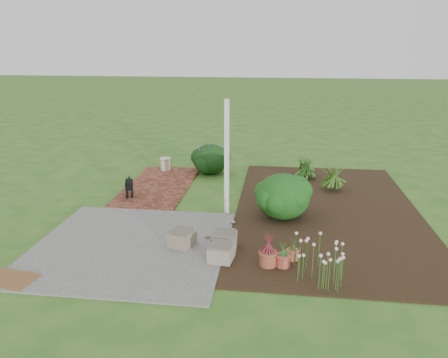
# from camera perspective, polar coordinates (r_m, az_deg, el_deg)

# --- Properties ---
(ground) EXTENTS (80.00, 80.00, 0.00)m
(ground) POSITION_cam_1_polar(r_m,az_deg,el_deg) (9.57, -1.50, -4.67)
(ground) COLOR #2F631F
(ground) RESTS_ON ground
(concrete_patio) EXTENTS (3.50, 3.50, 0.04)m
(concrete_patio) POSITION_cam_1_polar(r_m,az_deg,el_deg) (8.30, -12.06, -8.51)
(concrete_patio) COLOR #5D5D5B
(concrete_patio) RESTS_ON ground
(brick_path) EXTENTS (1.60, 3.50, 0.04)m
(brick_path) POSITION_cam_1_polar(r_m,az_deg,el_deg) (11.53, -8.53, -0.88)
(brick_path) COLOR maroon
(brick_path) RESTS_ON ground
(garden_bed) EXTENTS (4.00, 7.00, 0.03)m
(garden_bed) POSITION_cam_1_polar(r_m,az_deg,el_deg) (9.99, 13.31, -4.09)
(garden_bed) COLOR black
(garden_bed) RESTS_ON ground
(veranda_post) EXTENTS (0.10, 0.10, 2.50)m
(veranda_post) POSITION_cam_1_polar(r_m,az_deg,el_deg) (9.23, 0.38, 2.69)
(veranda_post) COLOR white
(veranda_post) RESTS_ON ground
(stone_trough_near) EXTENTS (0.44, 0.44, 0.29)m
(stone_trough_near) POSITION_cam_1_polar(r_m,az_deg,el_deg) (7.89, 0.04, -8.19)
(stone_trough_near) COLOR gray
(stone_trough_near) RESTS_ON concrete_patio
(stone_trough_mid) EXTENTS (0.44, 0.44, 0.26)m
(stone_trough_mid) POSITION_cam_1_polar(r_m,az_deg,el_deg) (7.52, -0.39, -9.66)
(stone_trough_mid) COLOR gray
(stone_trough_mid) RESTS_ON concrete_patio
(stone_trough_far) EXTENTS (0.51, 0.51, 0.27)m
(stone_trough_far) POSITION_cam_1_polar(r_m,az_deg,el_deg) (8.07, -5.51, -7.75)
(stone_trough_far) COLOR #726154
(stone_trough_far) RESTS_ON concrete_patio
(coir_doormat) EXTENTS (0.85, 0.61, 0.02)m
(coir_doormat) POSITION_cam_1_polar(r_m,az_deg,el_deg) (7.78, -26.20, -11.62)
(coir_doormat) COLOR brown
(coir_doormat) RESTS_ON concrete_patio
(black_dog) EXTENTS (0.30, 0.57, 0.51)m
(black_dog) POSITION_cam_1_polar(r_m,az_deg,el_deg) (10.69, -12.30, -0.74)
(black_dog) COLOR black
(black_dog) RESTS_ON brick_path
(cream_ceramic_urn) EXTENTS (0.31, 0.31, 0.36)m
(cream_ceramic_urn) POSITION_cam_1_polar(r_m,az_deg,el_deg) (12.81, -7.69, 1.93)
(cream_ceramic_urn) COLOR beige
(cream_ceramic_urn) RESTS_ON brick_path
(evergreen_shrub) EXTENTS (1.20, 1.20, 0.97)m
(evergreen_shrub) POSITION_cam_1_polar(r_m,az_deg,el_deg) (9.30, 7.70, -2.10)
(evergreen_shrub) COLOR #0B380B
(evergreen_shrub) RESTS_ON garden_bed
(agapanthus_clump_back) EXTENTS (1.18, 1.18, 0.83)m
(agapanthus_clump_back) POSITION_cam_1_polar(r_m,az_deg,el_deg) (11.26, 14.07, 0.62)
(agapanthus_clump_back) COLOR #113D0F
(agapanthus_clump_back) RESTS_ON garden_bed
(agapanthus_clump_front) EXTENTS (0.94, 0.94, 0.78)m
(agapanthus_clump_front) POSITION_cam_1_polar(r_m,az_deg,el_deg) (12.11, 10.62, 1.89)
(agapanthus_clump_front) COLOR #184214
(agapanthus_clump_front) RESTS_ON garden_bed
(pink_flower_patch) EXTENTS (1.04, 1.04, 0.63)m
(pink_flower_patch) POSITION_cam_1_polar(r_m,az_deg,el_deg) (7.06, 12.22, -10.41)
(pink_flower_patch) COLOR #113D0F
(pink_flower_patch) RESTS_ON garden_bed
(terracotta_pot_bronze) EXTENTS (0.35, 0.35, 0.24)m
(terracotta_pot_bronze) POSITION_cam_1_polar(r_m,az_deg,el_deg) (7.43, 5.76, -10.29)
(terracotta_pot_bronze) COLOR brown
(terracotta_pot_bronze) RESTS_ON garden_bed
(terracotta_pot_small_left) EXTENTS (0.28, 0.28, 0.18)m
(terracotta_pot_small_left) POSITION_cam_1_polar(r_m,az_deg,el_deg) (7.68, 8.90, -9.72)
(terracotta_pot_small_left) COLOR #A05A36
(terracotta_pot_small_left) RESTS_ON garden_bed
(terracotta_pot_small_right) EXTENTS (0.28, 0.28, 0.20)m
(terracotta_pot_small_right) POSITION_cam_1_polar(r_m,az_deg,el_deg) (7.44, 7.69, -10.52)
(terracotta_pot_small_right) COLOR #B44D3D
(terracotta_pot_small_right) RESTS_ON garden_bed
(purple_flowering_bush) EXTENTS (1.10, 1.10, 0.86)m
(purple_flowering_bush) POSITION_cam_1_polar(r_m,az_deg,el_deg) (12.49, -1.77, 2.70)
(purple_flowering_bush) COLOR black
(purple_flowering_bush) RESTS_ON ground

